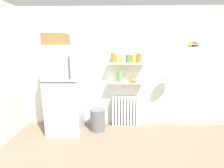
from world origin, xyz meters
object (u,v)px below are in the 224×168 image
Objects in this scene: storage_jar_2 at (123,59)px; storage_jar_4 at (134,59)px; storage_jar_0 at (113,58)px; storage_jar_1 at (118,59)px; vase at (120,76)px; storage_jar_3 at (129,59)px; trash_bin at (98,120)px; refrigerator at (64,88)px; radiator at (125,111)px; storage_jar_5 at (139,58)px; shelf_bowl at (133,80)px; hanging_fruit_basket at (193,45)px.

storage_jar_2 is 0.22m from storage_jar_4.
storage_jar_0 is 1.34× the size of storage_jar_1.
storage_jar_4 is at bearing -0.00° from vase.
storage_jar_3 is at bearing 180.00° from storage_jar_4.
refrigerator is at bearing -179.39° from trash_bin.
radiator is at bearing 21.82° from trash_bin.
trash_bin is at bearing -166.42° from storage_jar_5.
storage_jar_0 is at bearing -180.00° from vase.
vase is at bearing -180.00° from storage_jar_3.
storage_jar_2 reaches higher than radiator.
storage_jar_2 is at bearing -151.17° from radiator.
trash_bin is at bearing -162.18° from storage_jar_3.
storage_jar_2 is (1.23, 0.22, 0.58)m from refrigerator.
storage_jar_2 reaches higher than shelf_bowl.
storage_jar_5 reaches higher than storage_jar_4.
hanging_fruit_basket reaches higher than storage_jar_0.
radiator is 3.19× the size of storage_jar_0.
storage_jar_3 is (1.34, 0.22, 0.59)m from refrigerator.
storage_jar_0 reaches higher than storage_jar_3.
refrigerator is at bearing -170.70° from storage_jar_3.
storage_jar_3 is (0.05, -0.03, 1.19)m from radiator.
hanging_fruit_basket reaches higher than radiator.
storage_jar_1 is 0.52× the size of hanging_fruit_basket.
storage_jar_1 is at bearing 180.00° from storage_jar_2.
storage_jar_5 is at bearing -0.00° from storage_jar_2.
storage_jar_5 is (0.11, 0.00, 0.02)m from storage_jar_4.
storage_jar_2 is (0.11, -0.00, 0.00)m from storage_jar_1.
radiator is 1.19m from storage_jar_2.
storage_jar_5 is (0.44, -0.00, 0.02)m from storage_jar_1.
trash_bin is (-0.77, -0.21, -0.84)m from shelf_bowl.
storage_jar_2 reaches higher than trash_bin.
radiator is 4.19× the size of storage_jar_2.
radiator is 0.66m from trash_bin.
storage_jar_4 is 0.46m from shelf_bowl.
storage_jar_2 is 0.38m from vase.
storage_jar_5 is at bearing -6.28° from radiator.
storage_jar_0 reaches higher than storage_jar_2.
radiator is at bearing 173.72° from storage_jar_5.
refrigerator is 1.37m from storage_jar_2.
vase reaches higher than radiator.
vase is at bearing 180.00° from storage_jar_4.
refrigerator is 1.57m from storage_jar_4.
radiator is at bearing 28.83° from storage_jar_2.
storage_jar_4 is 0.36× the size of trash_bin.
refrigerator is 1.47m from shelf_bowl.
storage_jar_1 reaches higher than trash_bin.
storage_jar_2 is 0.52× the size of hanging_fruit_basket.
storage_jar_2 is at bearing 10.11° from refrigerator.
storage_jar_1 is 0.99× the size of storage_jar_2.
vase is at bearing 160.36° from hanging_fruit_basket.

